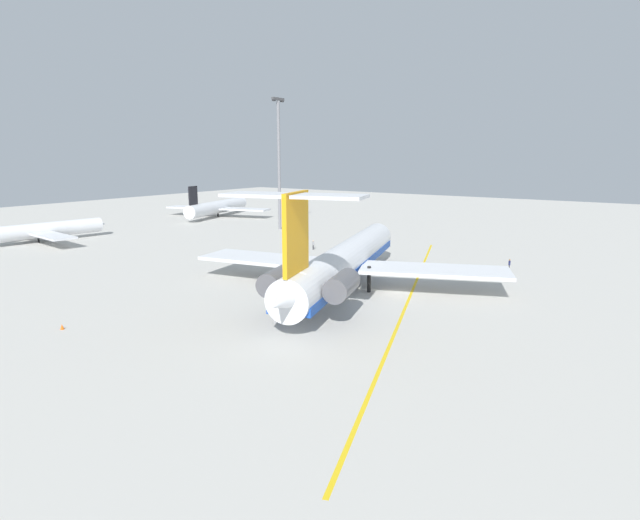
{
  "coord_description": "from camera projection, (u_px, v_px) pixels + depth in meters",
  "views": [
    {
      "loc": [
        -58.71,
        -27.89,
        17.46
      ],
      "look_at": [
        -1.34,
        10.8,
        3.28
      ],
      "focal_mm": 29.01,
      "sensor_mm": 36.0,
      "label": 1
    }
  ],
  "objects": [
    {
      "name": "ground",
      "position": [
        395.0,
        293.0,
        66.46
      ],
      "size": [
        314.31,
        314.31,
        0.0
      ],
      "primitive_type": "plane",
      "color": "#B7B5AD"
    },
    {
      "name": "main_jetliner",
      "position": [
        342.0,
        261.0,
        67.08
      ],
      "size": [
        47.02,
        42.14,
        13.95
      ],
      "rotation": [
        0.0,
        0.0,
        0.28
      ],
      "color": "silver",
      "rests_on": "ground"
    },
    {
      "name": "airliner_mid_left",
      "position": [
        41.0,
        230.0,
        104.44
      ],
      "size": [
        27.09,
        26.87,
        8.09
      ],
      "rotation": [
        0.0,
        0.0,
        -0.13
      ],
      "color": "silver",
      "rests_on": "ground"
    },
    {
      "name": "airliner_mid_right",
      "position": [
        219.0,
        207.0,
        147.62
      ],
      "size": [
        30.93,
        30.93,
        9.37
      ],
      "rotation": [
        0.0,
        0.0,
        0.28
      ],
      "color": "silver",
      "rests_on": "ground"
    },
    {
      "name": "ground_crew_near_nose",
      "position": [
        313.0,
        244.0,
        96.31
      ],
      "size": [
        0.28,
        0.43,
        1.78
      ],
      "rotation": [
        0.0,
        0.0,
        3.48
      ],
      "color": "black",
      "rests_on": "ground"
    },
    {
      "name": "ground_crew_near_tail",
      "position": [
        509.0,
        263.0,
        78.68
      ],
      "size": [
        0.47,
        0.29,
        1.84
      ],
      "rotation": [
        0.0,
        0.0,
        4.78
      ],
      "color": "black",
      "rests_on": "ground"
    },
    {
      "name": "safety_cone_nose",
      "position": [
        62.0,
        327.0,
        52.46
      ],
      "size": [
        0.4,
        0.4,
        0.55
      ],
      "primitive_type": "cone",
      "color": "#EA590F",
      "rests_on": "ground"
    },
    {
      "name": "taxiway_centreline",
      "position": [
        409.0,
        298.0,
        63.97
      ],
      "size": [
        75.49,
        25.1,
        0.01
      ],
      "primitive_type": "cube",
      "rotation": [
        0.0,
        0.0,
        0.32
      ],
      "color": "gold",
      "rests_on": "ground"
    },
    {
      "name": "light_mast",
      "position": [
        279.0,
        160.0,
        119.62
      ],
      "size": [
        4.0,
        0.7,
        30.04
      ],
      "color": "slate",
      "rests_on": "ground"
    }
  ]
}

